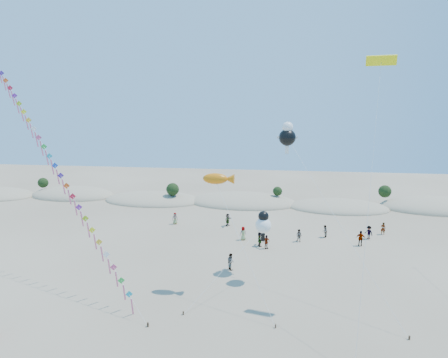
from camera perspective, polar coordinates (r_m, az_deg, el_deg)
dune_ridge at (r=65.34m, az=3.76°, el=-3.61°), size 145.30×11.49×5.57m
kite_train at (r=39.97m, az=-24.95°, el=2.86°), size 23.36×15.90×22.50m
fish_kite at (r=32.98m, az=-0.80°, el=-0.01°), size 6.71×6.45×10.84m
cartoon_kite_low at (r=35.60m, az=5.99°, el=-6.77°), size 6.94×7.72×7.00m
cartoon_kite_high at (r=37.15m, az=9.65°, el=6.53°), size 9.88×11.96×15.16m
parafoil_kite at (r=32.22m, az=22.78°, el=15.62°), size 3.86×10.30×20.49m
beachgoers at (r=48.07m, az=8.41°, el=-8.22°), size 29.11×15.48×1.89m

